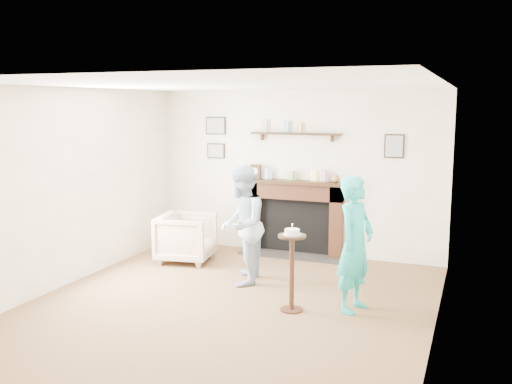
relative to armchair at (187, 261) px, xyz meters
The scene contains 6 objects.
ground 1.99m from the armchair, 46.94° to the right, with size 5.00×5.00×0.00m, color brown.
room_shell 2.25m from the armchair, 29.29° to the right, with size 4.54×5.02×2.52m.
armchair is the anchor object (origin of this frame).
man 1.34m from the armchair, 29.64° to the right, with size 0.74×0.58×1.53m, color silver.
woman 2.94m from the armchair, 22.27° to the right, with size 0.55×0.36×1.52m, color teal.
pedestal_table 2.56m from the armchair, 33.64° to the right, with size 0.31×0.31×0.99m.
Camera 1 is at (2.58, -5.76, 2.29)m, focal length 40.00 mm.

